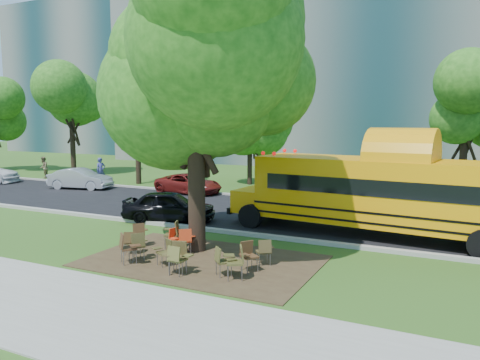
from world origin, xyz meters
The scene contains 33 objects.
ground centered at (0.00, 0.00, 0.00)m, with size 160.00×160.00×0.00m, color #2D4D18.
sidewalk centered at (0.00, -5.00, 0.02)m, with size 60.00×4.00×0.04m, color gray.
dirt_patch centered at (1.00, -0.50, 0.01)m, with size 7.00×4.50×0.03m, color #382819.
asphalt_road centered at (0.00, 7.00, 0.02)m, with size 80.00×8.00×0.04m, color black.
kerb_near centered at (0.00, 3.00, 0.07)m, with size 80.00×0.25×0.14m, color gray.
kerb_far centered at (0.00, 11.10, 0.07)m, with size 80.00×0.25×0.14m, color gray.
building_main centered at (-8.00, 36.00, 11.00)m, with size 38.00×16.00×22.00m, color slate.
building_left centered at (-38.00, 40.00, 10.00)m, with size 26.00×14.00×20.00m, color slate.
bg_tree_0 centered at (-12.00, 13.00, 4.57)m, with size 5.20×5.20×7.18m.
bg_tree_1 centered at (-20.00, 15.00, 5.39)m, with size 6.00×6.00×8.40m.
bg_tree_2 centered at (-5.00, 16.00, 4.21)m, with size 4.80×4.80×6.62m.
bg_tree_3 centered at (8.00, 14.00, 5.03)m, with size 5.60×5.60×7.84m.
main_tree centered at (0.28, 0.40, 6.01)m, with size 7.20×7.20×9.62m.
school_bus centered at (5.98, 4.90, 1.68)m, with size 12.08×3.69×2.91m.
chair_0 centered at (-1.41, -0.92, 0.48)m, with size 0.52×0.65×0.78m.
chair_1 centered at (-0.85, -1.79, 0.59)m, with size 0.82×0.65×0.96m.
chair_2 centered at (-0.77, -1.37, 0.56)m, with size 0.61×0.77×0.91m.
chair_3 centered at (0.28, -1.40, 0.50)m, with size 0.68×0.53×0.81m.
chair_4 centered at (1.11, -2.03, 0.55)m, with size 0.59×0.52×0.88m.
chair_5 centered at (0.97, -1.81, 0.57)m, with size 0.63×0.68×0.92m.
chair_6 centered at (2.72, -1.56, 0.59)m, with size 0.78×0.64×0.95m.
chair_7 centered at (2.26, -1.54, 0.52)m, with size 0.73×0.58×0.85m.
chair_8 centered at (-1.74, -0.08, 0.53)m, with size 0.59×0.74×0.86m.
chair_9 centered at (-0.59, 0.30, 0.59)m, with size 0.74×0.65×0.95m.
chair_10 centered at (-0.32, 0.01, 0.49)m, with size 0.46×0.59×0.79m.
chair_11 centered at (0.17, -0.13, 0.54)m, with size 0.59×0.74×0.87m.
chair_12 centered at (2.69, -0.80, 0.54)m, with size 0.59×0.75×0.88m.
chair_13 centered at (2.93, -0.13, 0.52)m, with size 0.56×0.71×0.84m.
black_car centered at (-3.15, 3.80, 0.67)m, with size 1.58×3.93×1.34m, color black.
bg_car_silver centered at (-13.68, 9.31, 0.66)m, with size 1.39×4.00×1.32m, color #A4A4A9.
bg_car_red centered at (-6.58, 10.78, 0.58)m, with size 1.94×4.20×1.17m, color #58120F.
pedestrian_a centered at (-14.47, 12.04, 0.89)m, with size 0.65×0.42×1.77m, color navy.
pedestrian_b centered at (-20.35, 12.35, 0.81)m, with size 0.79×0.61×1.62m, color #736345.
Camera 1 is at (8.16, -12.55, 4.30)m, focal length 35.00 mm.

